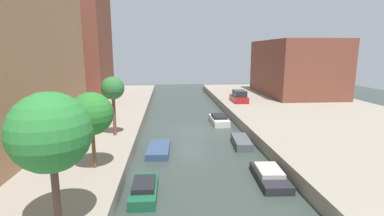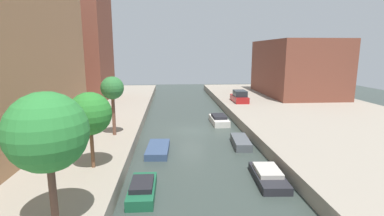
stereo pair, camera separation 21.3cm
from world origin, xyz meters
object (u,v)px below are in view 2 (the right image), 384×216
object	(u,v)px
low_block_right	(296,68)
moored_boat_left_1	(142,189)
moored_boat_right_1	(268,176)
moored_boat_right_2	(241,142)
moored_boat_right_3	(219,120)
parked_car	(239,97)
moored_boat_left_2	(158,149)
street_tree_2	(112,89)
street_tree_0	(47,132)
apartment_tower_far	(68,16)
street_tree_1	(90,114)

from	to	relation	value
low_block_right	moored_boat_left_1	size ratio (longest dim) A/B	4.40
moored_boat_right_1	moored_boat_right_2	xyz separation A→B (m)	(-0.06, 6.75, 0.01)
moored_boat_left_1	moored_boat_right_3	bearing A→B (deg)	66.15
parked_car	moored_boat_left_2	world-z (taller)	parked_car
street_tree_2	moored_boat_left_1	distance (m)	10.24
low_block_right	street_tree_0	world-z (taller)	low_block_right
moored_boat_left_1	moored_boat_right_3	distance (m)	17.25
low_block_right	street_tree_2	distance (m)	32.65
moored_boat_right_1	moored_boat_right_3	xyz separation A→B (m)	(-0.59, 14.52, 0.10)
moored_boat_right_2	street_tree_0	bearing A→B (deg)	-131.18
apartment_tower_far	parked_car	size ratio (longest dim) A/B	5.47
street_tree_0	street_tree_2	world-z (taller)	street_tree_0
low_block_right	moored_boat_right_2	distance (m)	26.63
street_tree_1	street_tree_2	distance (m)	6.90
parked_car	moored_boat_left_1	size ratio (longest dim) A/B	1.20
street_tree_1	street_tree_0	bearing A→B (deg)	-90.00
moored_boat_right_1	moored_boat_right_3	size ratio (longest dim) A/B	0.97
apartment_tower_far	street_tree_1	world-z (taller)	apartment_tower_far
street_tree_1	parked_car	bearing A→B (deg)	57.07
street_tree_1	moored_boat_right_2	world-z (taller)	street_tree_1
moored_boat_left_2	moored_boat_right_2	distance (m)	6.99
street_tree_1	moored_boat_right_3	xyz separation A→B (m)	(10.02, 13.97, -3.87)
low_block_right	moored_boat_right_3	world-z (taller)	low_block_right
parked_car	street_tree_0	bearing A→B (deg)	-117.08
apartment_tower_far	street_tree_1	xyz separation A→B (m)	(9.22, -26.14, -8.40)
low_block_right	moored_boat_left_1	world-z (taller)	low_block_right
parked_car	moored_boat_right_1	distance (m)	22.84
street_tree_2	moored_boat_right_1	xyz separation A→B (m)	(10.60, -7.43, -4.53)
street_tree_0	street_tree_1	distance (m)	5.89
street_tree_2	moored_boat_right_2	size ratio (longest dim) A/B	1.33
parked_car	moored_boat_right_3	size ratio (longest dim) A/B	1.02
street_tree_2	moored_boat_left_2	world-z (taller)	street_tree_2
parked_car	moored_boat_right_1	world-z (taller)	parked_car
moored_boat_left_1	low_block_right	bearing A→B (deg)	54.03
street_tree_1	moored_boat_right_1	bearing A→B (deg)	-2.98
moored_boat_right_2	parked_car	bearing A→B (deg)	76.87
moored_boat_left_1	moored_boat_right_2	bearing A→B (deg)	46.85
street_tree_2	moored_boat_right_1	bearing A→B (deg)	-35.02
apartment_tower_far	moored_boat_right_3	bearing A→B (deg)	-32.32
parked_car	moored_boat_right_3	world-z (taller)	parked_car
street_tree_2	moored_boat_left_2	xyz separation A→B (m)	(3.64, -1.78, -4.59)
street_tree_0	parked_car	xyz separation A→B (m)	(14.22, 27.82, -3.16)
moored_boat_right_1	street_tree_1	bearing A→B (deg)	177.02
moored_boat_left_2	moored_boat_right_1	xyz separation A→B (m)	(6.97, -5.65, 0.06)
moored_boat_right_1	moored_boat_right_3	bearing A→B (deg)	92.32
moored_boat_right_2	low_block_right	bearing A→B (deg)	57.03
street_tree_1	parked_car	size ratio (longest dim) A/B	1.07
low_block_right	parked_car	xyz separation A→B (m)	(-10.56, -6.18, -3.62)
street_tree_2	street_tree_1	bearing A→B (deg)	-90.00
apartment_tower_far	moored_boat_left_2	distance (m)	27.61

